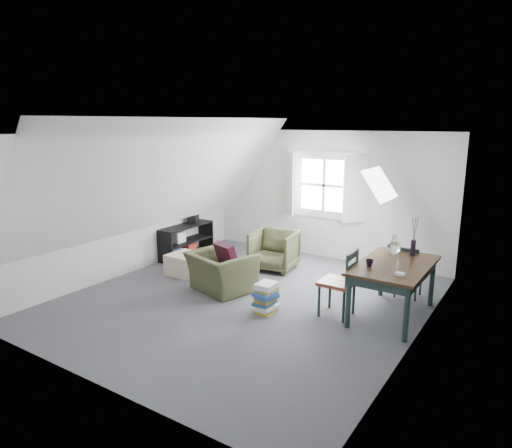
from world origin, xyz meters
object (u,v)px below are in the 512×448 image
Objects in this scene: dining_chair_near at (340,282)px; media_shelf at (184,243)px; armchair_near at (221,290)px; dining_table at (394,271)px; ottoman at (185,264)px; magazine_stack at (266,298)px; dining_chair_far at (408,271)px; armchair_far at (274,269)px.

dining_chair_near reaches higher than media_shelf.
dining_table is at bearing -152.76° from armchair_near.
media_shelf is (-0.73, 0.79, 0.11)m from ottoman.
armchair_near is 2.23× the size of magazine_stack.
dining_chair_far reaches higher than magazine_stack.
media_shelf is 3.18m from magazine_stack.
dining_table is 0.76m from dining_chair_near.
dining_chair_far reaches higher than armchair_far.
ottoman is 1.27× the size of magazine_stack.
armchair_near is at bearing -165.76° from dining_table.
armchair_near is 2.95m from dining_chair_far.
magazine_stack is at bearing -147.66° from dining_table.
dining_chair_near is at bearing -144.11° from dining_table.
armchair_far is 0.97× the size of dining_chair_far.
dining_chair_near is (1.98, 0.11, 0.50)m from armchair_near.
magazine_stack is (2.83, -1.44, -0.07)m from media_shelf.
armchair_near is 2.73m from dining_table.
ottoman is 0.36× the size of dining_table.
dining_chair_near reaches higher than dining_table.
armchair_far is 2.68m from dining_table.
dining_table is at bearing -7.00° from media_shelf.
armchair_far is at bearing 117.55° from magazine_stack.
armchair_near is 1.10m from ottoman.
dining_chair_far is at bearing -136.30° from armchair_near.
magazine_stack is at bearing -71.44° from armchair_far.
dining_table reaches higher than armchair_near.
armchair_far is at bearing 163.16° from dining_table.
dining_chair_near is at bearing 26.70° from magazine_stack.
armchair_far is 0.52× the size of dining_table.
magazine_stack reaches higher than armchair_near.
armchair_far is 1.63m from ottoman.
media_shelf reaches higher than magazine_stack.
media_shelf is at bearing -110.90° from dining_chair_near.
dining_chair_near is 3.88m from media_shelf.
dining_chair_far is at bearing 93.87° from dining_table.
armchair_far is 1.96m from media_shelf.
magazine_stack is (-0.91, -0.46, -0.28)m from dining_chair_near.
armchair_near is at bearing 46.66° from dining_chair_far.
ottoman is at bearing -146.51° from armchair_far.
armchair_near is 1.21× the size of armchair_far.
armchair_far is 0.63× the size of media_shelf.
dining_table is 1.21× the size of media_shelf.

